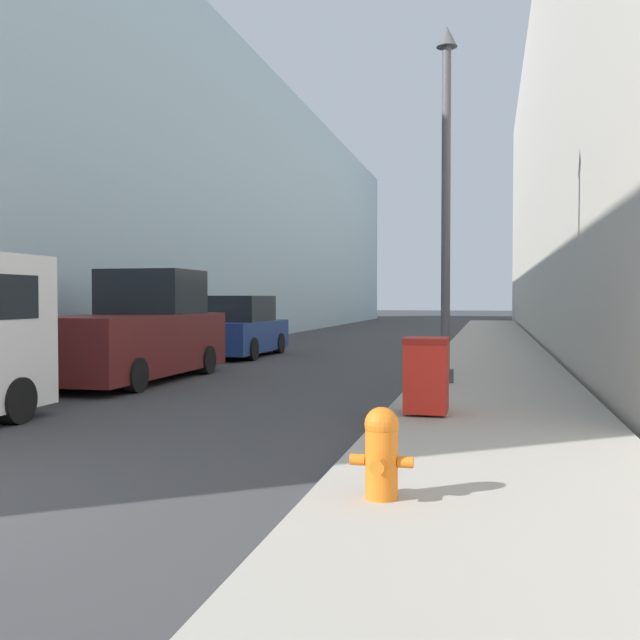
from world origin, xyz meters
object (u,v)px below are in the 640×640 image
at_px(lamppost, 446,192).
at_px(pickup_truck, 135,334).
at_px(fire_hydrant, 381,451).
at_px(trash_bin, 426,375).
at_px(parked_sedan_near, 239,329).

bearing_deg(lamppost, pickup_truck, 178.72).
distance_m(lamppost, pickup_truck, 6.96).
bearing_deg(fire_hydrant, trash_bin, 90.25).
height_order(fire_hydrant, lamppost, lamppost).
height_order(fire_hydrant, trash_bin, trash_bin).
bearing_deg(trash_bin, pickup_truck, 148.73).
bearing_deg(fire_hydrant, lamppost, 89.98).
distance_m(fire_hydrant, pickup_truck, 10.31).
distance_m(trash_bin, pickup_truck, 7.47).
xyz_separation_m(fire_hydrant, trash_bin, (-0.02, 4.20, 0.16)).
relative_size(trash_bin, lamppost, 0.16).
xyz_separation_m(trash_bin, parked_sedan_near, (-6.40, 10.22, 0.13)).
bearing_deg(fire_hydrant, pickup_truck, 128.42).
relative_size(fire_hydrant, trash_bin, 0.69).
xyz_separation_m(lamppost, parked_sedan_near, (-6.42, 6.49, -2.87)).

